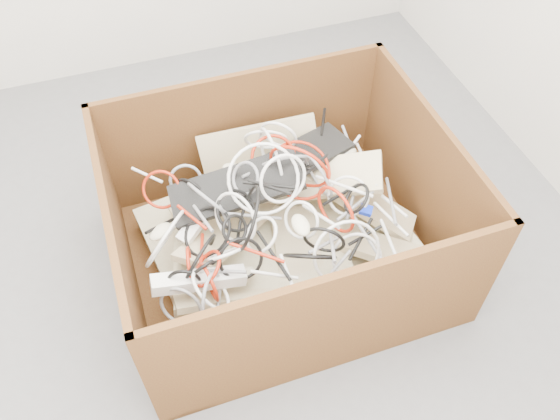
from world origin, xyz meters
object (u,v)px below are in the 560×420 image
object	(u,v)px
power_strip_left	(205,211)
vga_plug	(366,210)
power_strip_right	(199,280)
cardboard_box	(278,240)

from	to	relation	value
power_strip_left	vga_plug	distance (m)	0.58
power_strip_right	vga_plug	size ratio (longest dim) A/B	6.94
cardboard_box	power_strip_left	size ratio (longest dim) A/B	4.24
cardboard_box	vga_plug	size ratio (longest dim) A/B	26.72
power_strip_right	vga_plug	world-z (taller)	power_strip_right
power_strip_left	vga_plug	xyz separation A→B (m)	(0.56, -0.17, -0.02)
cardboard_box	power_strip_right	xyz separation A→B (m)	(-0.35, -0.21, 0.19)
power_strip_left	power_strip_right	size ratio (longest dim) A/B	0.91
power_strip_left	vga_plug	bearing A→B (deg)	-55.27
power_strip_right	vga_plug	bearing A→B (deg)	12.99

